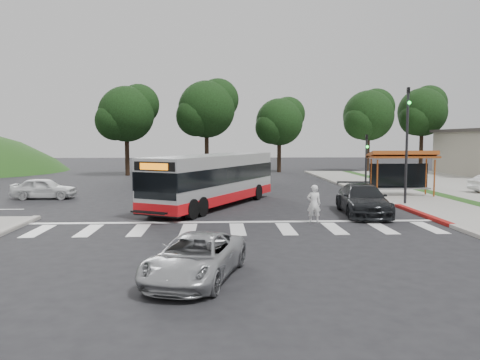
{
  "coord_description": "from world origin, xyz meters",
  "views": [
    {
      "loc": [
        -0.78,
        -23.83,
        3.68
      ],
      "look_at": [
        0.33,
        -0.11,
        1.6
      ],
      "focal_mm": 35.0,
      "sensor_mm": 36.0,
      "label": 1
    }
  ],
  "objects": [
    {
      "name": "curb_east",
      "position": [
        9.0,
        8.0,
        0.07
      ],
      "size": [
        0.3,
        40.0,
        0.15
      ],
      "primitive_type": "cube",
      "color": "#9E9991",
      "rests_on": "ground"
    },
    {
      "name": "tree_north_a",
      "position": [
        -1.92,
        26.07,
        6.92
      ],
      "size": [
        6.6,
        6.15,
        10.17
      ],
      "color": "black",
      "rests_on": "ground"
    },
    {
      "name": "pedestrian",
      "position": [
        3.43,
        -3.58,
        0.84
      ],
      "size": [
        0.62,
        0.41,
        1.68
      ],
      "primitive_type": "imported",
      "rotation": [
        0.0,
        0.0,
        3.12
      ],
      "color": "white",
      "rests_on": "ground"
    },
    {
      "name": "curb_east_red",
      "position": [
        9.0,
        -2.0,
        0.08
      ],
      "size": [
        0.32,
        6.0,
        0.15
      ],
      "primitive_type": "cube",
      "color": "maroon",
      "rests_on": "ground"
    },
    {
      "name": "tree_north_b",
      "position": [
        6.07,
        28.06,
        5.66
      ],
      "size": [
        5.72,
        5.33,
        8.43
      ],
      "color": "black",
      "rests_on": "ground"
    },
    {
      "name": "tree_ne_a",
      "position": [
        16.08,
        28.06,
        6.39
      ],
      "size": [
        6.16,
        5.74,
        9.3
      ],
      "color": "black",
      "rests_on": "parking_lot"
    },
    {
      "name": "tree_ne_b",
      "position": [
        23.08,
        30.06,
        6.92
      ],
      "size": [
        6.16,
        5.74,
        10.02
      ],
      "color": "black",
      "rests_on": "ground"
    },
    {
      "name": "west_car_white",
      "position": [
        -11.54,
        5.39,
        0.65
      ],
      "size": [
        3.83,
        1.58,
        1.3
      ],
      "primitive_type": "imported",
      "rotation": [
        0.0,
        0.0,
        1.58
      ],
      "color": "silver",
      "rests_on": "ground"
    },
    {
      "name": "crosswalk_ladder",
      "position": [
        0.0,
        -5.0,
        0.01
      ],
      "size": [
        18.0,
        2.6,
        0.01
      ],
      "primitive_type": "cube",
      "color": "silver",
      "rests_on": "ground"
    },
    {
      "name": "bus_shelter",
      "position": [
        10.8,
        5.1,
        2.35
      ],
      "size": [
        4.2,
        1.6,
        2.86
      ],
      "color": "#A2491B",
      "rests_on": "sidewalk_east"
    },
    {
      "name": "sidewalk_east",
      "position": [
        11.0,
        8.0,
        0.06
      ],
      "size": [
        4.0,
        40.0,
        0.12
      ],
      "primitive_type": "cube",
      "color": "gray",
      "rests_on": "ground"
    },
    {
      "name": "traffic_signal_ne_tall",
      "position": [
        9.6,
        1.49,
        3.88
      ],
      "size": [
        0.18,
        0.37,
        6.5
      ],
      "color": "black",
      "rests_on": "ground"
    },
    {
      "name": "traffic_signal_ne_short",
      "position": [
        9.6,
        8.49,
        2.48
      ],
      "size": [
        0.18,
        0.37,
        4.0
      ],
      "color": "black",
      "rests_on": "ground"
    },
    {
      "name": "silver_suv_south",
      "position": [
        -1.39,
        -11.76,
        0.58
      ],
      "size": [
        3.01,
        4.55,
        1.16
      ],
      "primitive_type": "imported",
      "rotation": [
        0.0,
        0.0,
        -0.28
      ],
      "color": "#A5A6AA",
      "rests_on": "ground"
    },
    {
      "name": "dark_sedan",
      "position": [
        6.25,
        -1.57,
        0.74
      ],
      "size": [
        2.52,
        5.25,
        1.47
      ],
      "primitive_type": "imported",
      "rotation": [
        0.0,
        0.0,
        -0.09
      ],
      "color": "black",
      "rests_on": "ground"
    },
    {
      "name": "transit_bus",
      "position": [
        -1.04,
        1.68,
        1.41
      ],
      "size": [
        7.21,
        10.77,
        2.83
      ],
      "primitive_type": null,
      "rotation": [
        0.0,
        0.0,
        -0.49
      ],
      "color": "#ACAEB1",
      "rests_on": "ground"
    },
    {
      "name": "tree_north_c",
      "position": [
        -9.92,
        24.06,
        6.29
      ],
      "size": [
        6.16,
        5.74,
        9.3
      ],
      "color": "black",
      "rests_on": "ground"
    },
    {
      "name": "ground",
      "position": [
        0.0,
        0.0,
        0.0
      ],
      "size": [
        140.0,
        140.0,
        0.0
      ],
      "primitive_type": "plane",
      "color": "black",
      "rests_on": "ground"
    }
  ]
}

